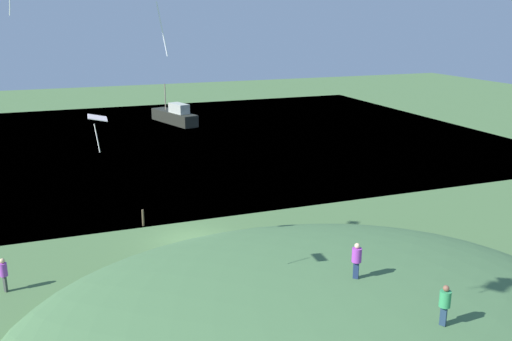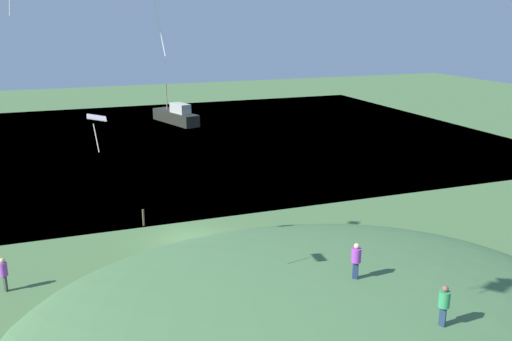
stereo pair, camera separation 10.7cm
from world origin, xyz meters
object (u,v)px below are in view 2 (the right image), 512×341
object	(u,v)px
person_walking_path	(356,257)
person_watching_kites	(444,301)
boat_on_lake	(176,116)
kite_8	(97,119)
person_with_child	(4,270)
mooring_post	(143,218)

from	to	relation	value
person_walking_path	person_watching_kites	size ratio (longest dim) A/B	1.00
boat_on_lake	kite_8	size ratio (longest dim) A/B	6.44
person_with_child	person_watching_kites	size ratio (longest dim) A/B	1.09
boat_on_lake	person_watching_kites	world-z (taller)	boat_on_lake
person_watching_kites	kite_8	distance (m)	14.01
mooring_post	person_walking_path	bearing A→B (deg)	23.69
person_watching_kites	kite_8	xyz separation A→B (m)	(-5.33, -11.22, 6.48)
person_with_child	mooring_post	world-z (taller)	person_with_child
person_with_child	kite_8	xyz separation A→B (m)	(7.21, 4.32, 8.30)
person_with_child	person_watching_kites	xyz separation A→B (m)	(12.54, 15.54, 1.82)
person_watching_kites	mooring_post	distance (m)	20.67
person_watching_kites	kite_8	size ratio (longest dim) A/B	1.20
person_with_child	boat_on_lake	bearing A→B (deg)	122.09
boat_on_lake	person_with_child	distance (m)	44.19
boat_on_lake	kite_8	world-z (taller)	kite_8
person_with_child	mooring_post	distance (m)	10.08
person_walking_path	person_watching_kites	distance (m)	4.25
person_with_child	kite_8	world-z (taller)	kite_8
kite_8	person_with_child	bearing A→B (deg)	-149.06
person_walking_path	mooring_post	xyz separation A→B (m)	(-14.93, -6.55, -2.61)
person_with_child	person_watching_kites	bearing A→B (deg)	16.53
boat_on_lake	person_with_child	xyz separation A→B (m)	(40.57, -17.51, 0.17)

